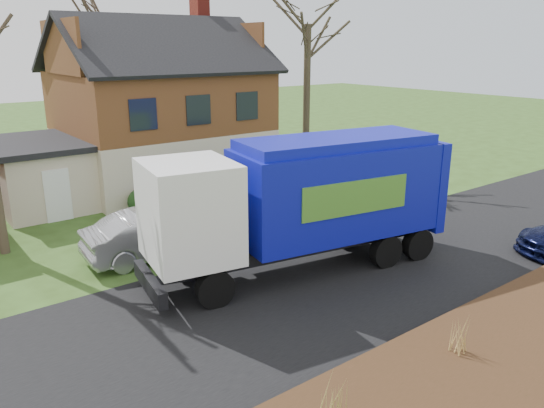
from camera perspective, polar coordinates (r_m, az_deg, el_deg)
ground at (r=15.72m, az=5.11°, el=-8.78°), size 120.00×120.00×0.00m
road at (r=15.72m, az=5.11°, el=-8.74°), size 80.00×7.00×0.02m
mulch_verge at (r=12.78m, az=21.97°, el=-15.79°), size 80.00×3.50×0.30m
main_house at (r=26.87m, az=-12.84°, el=10.55°), size 12.95×8.95×9.26m
garbage_truck at (r=16.08m, az=3.84°, el=0.85°), size 9.86×4.13×4.10m
silver_sedan at (r=17.87m, az=-12.10°, el=-3.12°), size 4.93×2.01×1.59m
grass_clump_west at (r=9.87m, az=6.63°, el=-20.55°), size 0.38×0.31×1.01m
grass_clump_mid at (r=12.52m, az=19.73°, el=-13.15°), size 0.31×0.25×0.86m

